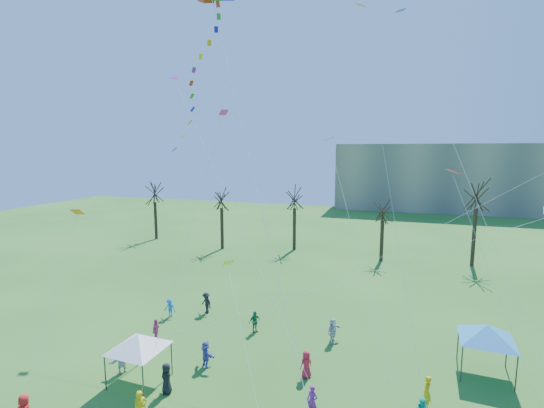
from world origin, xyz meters
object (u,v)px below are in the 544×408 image
(distant_building, at_px, (474,178))
(canopy_tent_white, at_px, (138,341))
(big_box_kite, at_px, (203,80))
(canopy_tent_blue, at_px, (487,332))

(distant_building, relative_size, canopy_tent_white, 14.93)
(distant_building, relative_size, big_box_kite, 2.48)
(canopy_tent_white, height_order, canopy_tent_blue, canopy_tent_blue)
(big_box_kite, relative_size, canopy_tent_blue, 5.70)
(big_box_kite, xyz_separation_m, canopy_tent_white, (-3.74, -1.62, -14.76))
(big_box_kite, xyz_separation_m, canopy_tent_blue, (15.77, 5.43, -14.61))
(distant_building, relative_size, canopy_tent_blue, 14.13)
(distant_building, distance_m, canopy_tent_blue, 70.89)
(distant_building, bearing_deg, canopy_tent_white, -112.14)
(big_box_kite, bearing_deg, canopy_tent_blue, 18.99)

